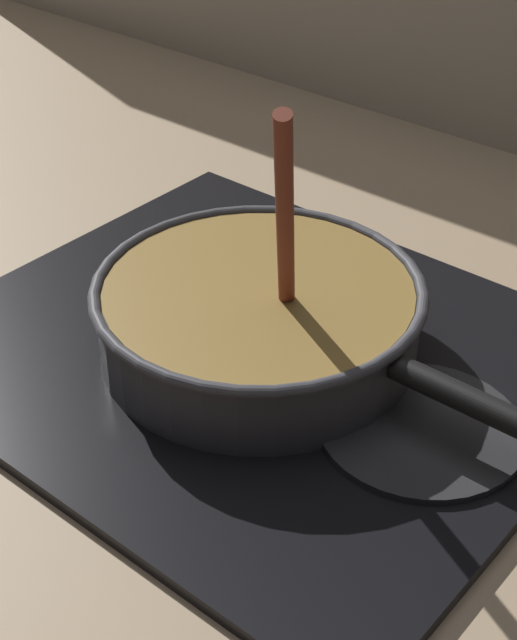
{
  "coord_description": "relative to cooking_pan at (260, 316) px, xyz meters",
  "views": [
    {
      "loc": [
        0.48,
        -0.31,
        0.54
      ],
      "look_at": [
        0.02,
        0.23,
        0.05
      ],
      "focal_mm": 54.3,
      "sensor_mm": 36.0,
      "label": 1
    }
  ],
  "objects": [
    {
      "name": "cooking_pan",
      "position": [
        0.0,
        0.0,
        0.0
      ],
      "size": [
        0.42,
        0.3,
        0.27
      ],
      "color": "#38383D",
      "rests_on": "hob_plate"
    },
    {
      "name": "burner_ring",
      "position": [
        -0.0,
        0.0,
        -0.03
      ],
      "size": [
        0.17,
        0.17,
        0.01
      ],
      "primitive_type": "torus",
      "color": "#592D0C",
      "rests_on": "hob_plate"
    },
    {
      "name": "hob_plate",
      "position": [
        -0.0,
        0.0,
        -0.04
      ],
      "size": [
        0.56,
        0.48,
        0.01
      ],
      "primitive_type": "cube",
      "color": "black",
      "rests_on": "ground"
    },
    {
      "name": "ground",
      "position": [
        -0.03,
        -0.23,
        -0.07
      ],
      "size": [
        2.4,
        1.6,
        0.04
      ],
      "primitive_type": "cube",
      "color": "#9E8466"
    },
    {
      "name": "spare_burner",
      "position": [
        0.17,
        0.0,
        -0.04
      ],
      "size": [
        0.17,
        0.17,
        0.01
      ],
      "primitive_type": "cylinder",
      "color": "#262628",
      "rests_on": "hob_plate"
    }
  ]
}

